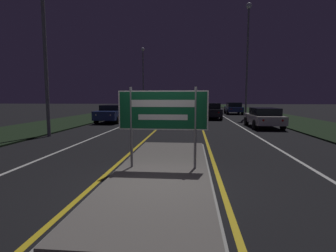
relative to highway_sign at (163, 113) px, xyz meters
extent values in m
plane|color=black|center=(0.00, -1.06, -1.62)|extent=(160.00, 160.00, 0.00)
cube|color=#999993|center=(0.00, 0.00, -1.59)|extent=(2.56, 8.20, 0.05)
cube|color=#66605B|center=(0.00, 0.00, -1.57)|extent=(2.44, 8.08, 0.10)
cube|color=black|center=(-9.50, 18.94, -1.58)|extent=(5.00, 100.00, 0.08)
cube|color=black|center=(9.50, 18.94, -1.58)|extent=(5.00, 100.00, 0.08)
cube|color=gold|center=(-1.47, 23.94, -1.61)|extent=(0.12, 70.00, 0.01)
cube|color=gold|center=(1.47, 23.94, -1.61)|extent=(0.12, 70.00, 0.01)
cube|color=silver|center=(-4.20, 23.94, -1.61)|extent=(0.12, 70.00, 0.01)
cube|color=silver|center=(4.20, 23.94, -1.61)|extent=(0.12, 70.00, 0.01)
cube|color=silver|center=(-7.20, 23.94, -1.61)|extent=(0.10, 70.00, 0.01)
cube|color=silver|center=(7.20, 23.94, -1.61)|extent=(0.10, 70.00, 0.01)
cylinder|color=gray|center=(-0.88, 0.00, -0.41)|extent=(0.07, 0.07, 2.21)
cylinder|color=gray|center=(0.88, 0.00, -0.41)|extent=(0.07, 0.07, 2.21)
cube|color=#0F512D|center=(0.00, 0.00, 0.06)|extent=(2.43, 0.04, 1.06)
cube|color=white|center=(0.00, -0.02, 0.06)|extent=(2.43, 0.00, 1.06)
cube|color=#0F512D|center=(0.00, -0.02, 0.06)|extent=(2.36, 0.01, 0.99)
cube|color=white|center=(0.00, -0.02, 0.25)|extent=(1.70, 0.01, 0.19)
cube|color=white|center=(0.00, -0.02, -0.12)|extent=(1.34, 0.01, 0.15)
cylinder|color=gray|center=(-6.69, 5.97, 3.15)|extent=(0.18, 0.18, 9.53)
cylinder|color=gray|center=(-6.53, 31.92, 2.87)|extent=(0.18, 0.18, 8.97)
sphere|color=white|center=(-6.53, 31.92, 7.51)|extent=(0.50, 0.50, 0.50)
cylinder|color=gray|center=(6.12, 19.80, 3.72)|extent=(0.18, 0.18, 10.66)
sphere|color=white|center=(6.12, 19.80, 9.21)|extent=(0.55, 0.55, 0.55)
cube|color=silver|center=(5.63, 11.27, -1.02)|extent=(1.80, 4.26, 0.55)
cube|color=black|center=(5.63, 11.01, -0.51)|extent=(1.59, 2.22, 0.47)
sphere|color=red|center=(5.07, 9.16, -0.95)|extent=(0.14, 0.14, 0.14)
sphere|color=red|center=(6.19, 9.16, -0.95)|extent=(0.14, 0.14, 0.14)
cylinder|color=black|center=(4.77, 12.59, -1.30)|extent=(0.22, 0.64, 0.64)
cylinder|color=black|center=(6.49, 12.59, -1.30)|extent=(0.22, 0.64, 0.64)
cylinder|color=black|center=(4.77, 9.95, -1.30)|extent=(0.22, 0.64, 0.64)
cylinder|color=black|center=(6.49, 9.95, -1.30)|extent=(0.22, 0.64, 0.64)
cube|color=black|center=(2.52, 18.55, -0.96)|extent=(1.89, 4.77, 0.66)
cube|color=black|center=(2.52, 18.26, -0.36)|extent=(1.66, 2.48, 0.54)
sphere|color=red|center=(1.94, 16.18, -0.88)|extent=(0.14, 0.14, 0.14)
sphere|color=red|center=(3.11, 16.18, -0.88)|extent=(0.14, 0.14, 0.14)
cylinder|color=black|center=(1.62, 20.03, -1.29)|extent=(0.22, 0.65, 0.65)
cylinder|color=black|center=(3.43, 20.03, -1.29)|extent=(0.22, 0.65, 0.65)
cylinder|color=black|center=(1.62, 17.07, -1.29)|extent=(0.22, 0.65, 0.65)
cylinder|color=black|center=(3.43, 17.07, -1.29)|extent=(0.22, 0.65, 0.65)
cube|color=navy|center=(5.90, 26.18, -0.99)|extent=(1.82, 4.10, 0.58)
cube|color=black|center=(5.90, 25.93, -0.43)|extent=(1.60, 2.13, 0.54)
sphere|color=red|center=(5.34, 24.15, -0.92)|extent=(0.14, 0.14, 0.14)
sphere|color=red|center=(6.47, 24.15, -0.92)|extent=(0.14, 0.14, 0.14)
cylinder|color=black|center=(5.03, 27.45, -1.28)|extent=(0.22, 0.68, 0.68)
cylinder|color=black|center=(6.78, 27.45, -1.28)|extent=(0.22, 0.68, 0.68)
cylinder|color=black|center=(5.03, 24.91, -1.28)|extent=(0.22, 0.68, 0.68)
cylinder|color=black|center=(6.78, 24.91, -1.28)|extent=(0.22, 0.68, 0.68)
cube|color=navy|center=(-5.81, 14.03, -0.96)|extent=(1.78, 4.32, 0.69)
cube|color=black|center=(-5.81, 14.29, -0.41)|extent=(1.56, 2.25, 0.43)
sphere|color=white|center=(-6.36, 11.89, -0.88)|extent=(0.14, 0.14, 0.14)
sphere|color=white|center=(-5.25, 11.89, -0.88)|extent=(0.14, 0.14, 0.14)
cylinder|color=black|center=(-6.65, 12.69, -1.30)|extent=(0.22, 0.63, 0.63)
cylinder|color=black|center=(-4.96, 12.69, -1.30)|extent=(0.22, 0.63, 0.63)
cylinder|color=black|center=(-6.65, 15.37, -1.30)|extent=(0.22, 0.63, 0.63)
cylinder|color=black|center=(-4.96, 15.37, -1.30)|extent=(0.22, 0.63, 0.63)
cube|color=#B7B7BC|center=(-2.81, 25.01, -1.00)|extent=(1.79, 4.68, 0.55)
cube|color=black|center=(-2.81, 25.29, -0.50)|extent=(1.58, 2.43, 0.44)
sphere|color=white|center=(-3.36, 22.69, -0.93)|extent=(0.14, 0.14, 0.14)
sphere|color=white|center=(-2.25, 22.69, -0.93)|extent=(0.14, 0.14, 0.14)
cylinder|color=black|center=(-3.66, 23.56, -1.28)|extent=(0.22, 0.68, 0.68)
cylinder|color=black|center=(-1.95, 23.56, -1.28)|extent=(0.22, 0.68, 0.68)
cylinder|color=black|center=(-3.66, 26.46, -1.28)|extent=(0.22, 0.68, 0.68)
cylinder|color=black|center=(-1.95, 26.46, -1.28)|extent=(0.22, 0.68, 0.68)
cube|color=maroon|center=(-2.33, 33.60, -0.97)|extent=(1.86, 4.24, 0.58)
cube|color=black|center=(-2.33, 33.85, -0.43)|extent=(1.64, 2.20, 0.50)
sphere|color=white|center=(-2.91, 31.50, -0.90)|extent=(0.14, 0.14, 0.14)
sphere|color=white|center=(-1.75, 31.50, -0.90)|extent=(0.14, 0.14, 0.14)
cylinder|color=black|center=(-3.22, 32.28, -1.26)|extent=(0.22, 0.71, 0.71)
cylinder|color=black|center=(-1.44, 32.28, -1.26)|extent=(0.22, 0.71, 0.71)
cylinder|color=black|center=(-3.22, 34.91, -1.26)|extent=(0.22, 0.71, 0.71)
cylinder|color=black|center=(-1.44, 34.91, -1.26)|extent=(0.22, 0.71, 0.71)
camera|label=1|loc=(0.79, -7.02, 0.40)|focal=28.00mm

